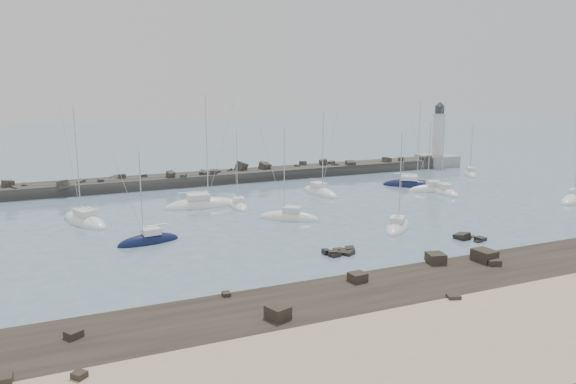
% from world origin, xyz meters
% --- Properties ---
extents(ground, '(400.00, 400.00, 0.00)m').
position_xyz_m(ground, '(0.00, 0.00, 0.00)').
color(ground, slate).
rests_on(ground, ground).
extents(sand_strip, '(140.00, 14.00, 1.00)m').
position_xyz_m(sand_strip, '(0.00, -32.00, 0.00)').
color(sand_strip, tan).
rests_on(sand_strip, ground).
extents(rock_shelf, '(140.00, 12.40, 1.85)m').
position_xyz_m(rock_shelf, '(-0.06, -21.96, 0.02)').
color(rock_shelf, black).
rests_on(rock_shelf, ground).
extents(rock_cluster_near, '(3.79, 2.92, 1.20)m').
position_xyz_m(rock_cluster_near, '(-3.58, -9.31, 0.06)').
color(rock_cluster_near, black).
rests_on(rock_cluster_near, ground).
extents(rock_cluster_far, '(3.19, 3.19, 1.29)m').
position_xyz_m(rock_cluster_far, '(13.17, -10.49, 0.15)').
color(rock_cluster_far, black).
rests_on(rock_cluster_far, ground).
extents(breakwater, '(115.00, 6.97, 5.13)m').
position_xyz_m(breakwater, '(-7.84, 37.97, 0.27)').
color(breakwater, '#2B2926').
rests_on(breakwater, ground).
extents(lighthouse, '(7.00, 7.00, 14.60)m').
position_xyz_m(lighthouse, '(47.00, 38.00, 3.09)').
color(lighthouse, gray).
rests_on(lighthouse, ground).
extents(sailboat_1, '(6.77, 11.03, 16.59)m').
position_xyz_m(sailboat_1, '(-27.96, 16.34, 0.15)').
color(sailboat_1, white).
rests_on(sailboat_1, ground).
extents(sailboat_2, '(7.57, 3.41, 11.79)m').
position_xyz_m(sailboat_2, '(-21.88, 3.49, 0.15)').
color(sailboat_2, '#0D1539').
rests_on(sailboat_2, ground).
extents(sailboat_3, '(3.29, 7.82, 12.00)m').
position_xyz_m(sailboat_3, '(-6.19, 17.14, 0.13)').
color(sailboat_3, white).
rests_on(sailboat_3, ground).
extents(sailboat_4, '(11.54, 4.06, 17.81)m').
position_xyz_m(sailboat_4, '(-11.11, 19.42, 0.15)').
color(sailboat_4, white).
rests_on(sailboat_4, ground).
extents(sailboat_5, '(8.18, 7.25, 13.41)m').
position_xyz_m(sailboat_5, '(-2.38, 7.05, 0.15)').
color(sailboat_5, white).
rests_on(sailboat_5, ground).
extents(sailboat_6, '(3.86, 9.56, 14.77)m').
position_xyz_m(sailboat_6, '(9.28, 20.76, 0.15)').
color(sailboat_6, white).
rests_on(sailboat_6, ground).
extents(sailboat_7, '(7.67, 7.81, 13.20)m').
position_xyz_m(sailboat_7, '(8.37, -2.80, 0.13)').
color(sailboat_7, white).
rests_on(sailboat_7, ground).
extents(sailboat_8, '(9.88, 8.98, 16.08)m').
position_xyz_m(sailboat_8, '(27.29, 20.09, 0.15)').
color(sailboat_8, '#0D1539').
rests_on(sailboat_8, ground).
extents(sailboat_9, '(8.32, 4.74, 12.76)m').
position_xyz_m(sailboat_9, '(27.60, 15.07, 0.15)').
color(sailboat_9, white).
rests_on(sailboat_9, ground).
extents(sailboat_10, '(3.74, 8.65, 13.28)m').
position_xyz_m(sailboat_10, '(28.53, 13.09, 0.14)').
color(sailboat_10, white).
rests_on(sailboat_10, ground).
extents(sailboat_11, '(10.07, 6.56, 15.21)m').
position_xyz_m(sailboat_11, '(43.52, -0.16, 0.14)').
color(sailboat_11, white).
rests_on(sailboat_11, ground).
extents(sailboat_12, '(5.46, 6.95, 11.12)m').
position_xyz_m(sailboat_12, '(44.89, 25.01, 0.15)').
color(sailboat_12, white).
rests_on(sailboat_12, ground).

